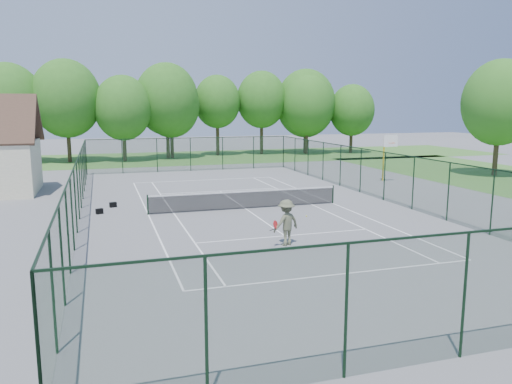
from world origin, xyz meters
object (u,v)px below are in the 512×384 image
at_px(tennis_net, 246,199).
at_px(sports_bag_a, 99,211).
at_px(tennis_player, 286,223).
at_px(basketball_goal, 387,149).

bearing_deg(tennis_net, sports_bag_a, 172.72).
height_order(tennis_net, tennis_player, tennis_player).
bearing_deg(basketball_goal, tennis_net, -152.88).
bearing_deg(tennis_player, tennis_net, 86.46).
height_order(tennis_net, basketball_goal, basketball_goal).
xyz_separation_m(basketball_goal, sports_bag_a, (-21.44, -5.86, -2.42)).
bearing_deg(sports_bag_a, basketball_goal, -7.93).
distance_m(basketball_goal, sports_bag_a, 22.36).
relative_size(basketball_goal, tennis_player, 1.83).
relative_size(tennis_net, basketball_goal, 3.04).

